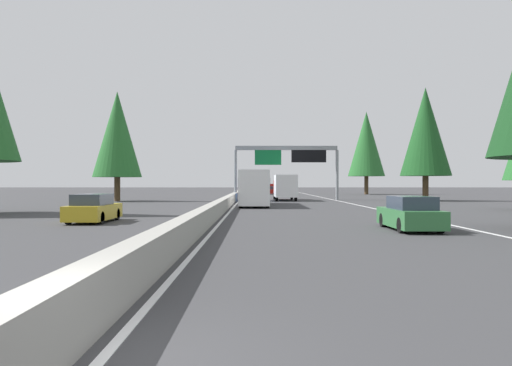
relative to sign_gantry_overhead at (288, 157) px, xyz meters
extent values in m
plane|color=#38383A|center=(5.93, 6.03, -5.20)|extent=(320.00, 320.00, 0.00)
cube|color=#9E9B93|center=(25.93, 6.33, -4.75)|extent=(180.00, 0.56, 0.90)
cube|color=silver|center=(15.93, -5.49, -5.19)|extent=(160.00, 0.16, 0.01)
cube|color=silver|center=(15.93, 5.78, -5.19)|extent=(160.00, 0.16, 0.01)
cylinder|color=gray|center=(0.04, 6.33, -2.18)|extent=(0.36, 0.36, 6.03)
cylinder|color=gray|center=(0.04, -5.99, -2.18)|extent=(0.36, 0.36, 6.03)
cube|color=gray|center=(0.04, 0.17, 1.08)|extent=(0.50, 12.32, 0.50)
cube|color=#0C602D|center=(-0.11, 2.39, -0.02)|extent=(0.12, 3.20, 1.90)
cube|color=black|center=(-0.11, -2.54, 0.08)|extent=(0.16, 4.20, 1.50)
cube|color=#2D6B38|center=(-38.05, -2.74, -4.67)|extent=(4.40, 1.80, 0.76)
cube|color=#2D3847|center=(-38.27, -2.74, -4.01)|extent=(2.46, 1.51, 0.56)
cylinder|color=black|center=(-36.64, -1.95, -4.88)|extent=(0.64, 0.22, 0.64)
cylinder|color=black|center=(-36.64, -3.53, -4.88)|extent=(0.64, 0.22, 0.64)
cylinder|color=black|center=(-39.46, -1.95, -4.88)|extent=(0.64, 0.22, 0.64)
cylinder|color=black|center=(-39.46, -3.53, -4.88)|extent=(0.64, 0.22, 0.64)
cube|color=white|center=(-15.10, 4.06, -3.55)|extent=(11.50, 2.50, 2.90)
cube|color=#2D3847|center=(-15.10, 4.06, -3.18)|extent=(11.04, 2.55, 0.84)
cylinder|color=black|center=(-11.08, 5.16, -4.70)|extent=(1.00, 0.30, 1.00)
cylinder|color=black|center=(-11.08, 2.96, -4.70)|extent=(1.00, 0.30, 1.00)
cylinder|color=black|center=(-19.13, 5.16, -4.70)|extent=(1.00, 0.30, 1.00)
cylinder|color=black|center=(-19.13, 2.96, -4.70)|extent=(1.00, 0.30, 1.00)
cube|color=#1E4793|center=(-3.57, 4.06, -4.23)|extent=(5.00, 1.95, 1.44)
cube|color=#2D3847|center=(-5.87, 4.06, -3.97)|extent=(0.08, 1.48, 0.56)
cylinder|color=black|center=(-1.87, 4.91, -4.85)|extent=(0.70, 0.24, 0.70)
cylinder|color=black|center=(-1.87, 3.20, -4.85)|extent=(0.70, 0.24, 0.70)
cylinder|color=black|center=(-5.27, 4.91, -4.85)|extent=(0.70, 0.24, 0.70)
cylinder|color=black|center=(-5.27, 3.20, -4.85)|extent=(0.70, 0.24, 0.70)
cube|color=maroon|center=(59.48, 4.16, -4.67)|extent=(4.40, 1.80, 0.76)
cube|color=#2D3847|center=(59.26, 4.16, -4.01)|extent=(2.46, 1.51, 0.56)
cylinder|color=black|center=(60.89, 4.95, -4.88)|extent=(0.64, 0.22, 0.64)
cylinder|color=black|center=(60.89, 3.37, -4.88)|extent=(0.64, 0.22, 0.64)
cylinder|color=black|center=(58.07, 4.95, -4.88)|extent=(0.64, 0.22, 0.64)
cylinder|color=black|center=(58.07, 3.37, -4.88)|extent=(0.64, 0.22, 0.64)
cube|color=maroon|center=(29.16, 0.68, -4.67)|extent=(4.40, 1.80, 0.76)
cube|color=#2D3847|center=(28.94, 0.68, -4.01)|extent=(2.46, 1.51, 0.56)
cylinder|color=black|center=(30.57, 1.47, -4.88)|extent=(0.64, 0.22, 0.64)
cylinder|color=black|center=(30.57, -0.11, -4.88)|extent=(0.64, 0.22, 0.64)
cylinder|color=black|center=(27.75, 1.47, -4.88)|extent=(0.64, 0.22, 0.64)
cylinder|color=black|center=(27.75, -0.11, -4.88)|extent=(0.64, 0.22, 0.64)
cube|color=white|center=(-2.94, 0.49, -3.50)|extent=(6.12, 2.40, 2.50)
cube|color=maroon|center=(1.31, 0.49, -3.80)|extent=(2.38, 2.30, 1.90)
cylinder|color=black|center=(1.14, 1.55, -4.75)|extent=(0.90, 0.28, 0.90)
cylinder|color=black|center=(1.14, -0.57, -4.75)|extent=(0.90, 0.28, 0.90)
cylinder|color=black|center=(-4.64, 1.55, -4.75)|extent=(0.90, 0.28, 0.90)
cylinder|color=black|center=(-4.64, -0.57, -4.75)|extent=(0.90, 0.28, 0.90)
cube|color=maroon|center=(38.46, 0.86, -4.59)|extent=(5.60, 2.00, 0.70)
cube|color=maroon|center=(39.47, 0.86, -3.79)|extent=(2.24, 1.84, 0.90)
cube|color=#2D3847|center=(39.47, 0.86, -3.70)|extent=(2.02, 1.92, 0.41)
cylinder|color=black|center=(40.31, 1.72, -4.80)|extent=(0.80, 0.28, 0.80)
cylinder|color=black|center=(40.31, 0.00, -4.80)|extent=(0.80, 0.28, 0.80)
cylinder|color=black|center=(36.61, 1.72, -4.80)|extent=(0.80, 0.28, 0.80)
cylinder|color=black|center=(36.61, 0.00, -4.80)|extent=(0.80, 0.28, 0.80)
cube|color=#AD931E|center=(-33.75, 12.41, -4.67)|extent=(4.40, 1.80, 0.76)
cube|color=#2D3847|center=(-33.97, 12.41, -4.01)|extent=(2.46, 1.51, 0.56)
cylinder|color=black|center=(-32.34, 13.20, -4.88)|extent=(0.64, 0.22, 0.64)
cylinder|color=black|center=(-32.34, 11.62, -4.88)|extent=(0.64, 0.22, 0.64)
cylinder|color=black|center=(-35.16, 13.20, -4.88)|extent=(0.64, 0.22, 0.64)
cylinder|color=black|center=(-35.16, 11.62, -4.88)|extent=(0.64, 0.22, 0.64)
cylinder|color=#4C3823|center=(-3.27, -15.56, -3.77)|extent=(0.67, 0.67, 2.86)
cone|color=#194C1E|center=(-3.27, -15.56, 2.73)|extent=(5.72, 5.72, 10.13)
cylinder|color=#4C3823|center=(28.50, -16.03, -3.56)|extent=(0.72, 0.72, 3.26)
cone|color=#236028|center=(28.50, -16.03, 3.85)|extent=(6.53, 6.53, 11.57)
cylinder|color=#4C3823|center=(-4.46, 19.38, -3.84)|extent=(0.65, 0.65, 2.70)
cone|color=#236028|center=(-4.46, 19.38, 2.30)|extent=(5.41, 5.41, 9.58)
camera|label=1|loc=(-59.36, 4.02, -3.15)|focal=34.46mm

